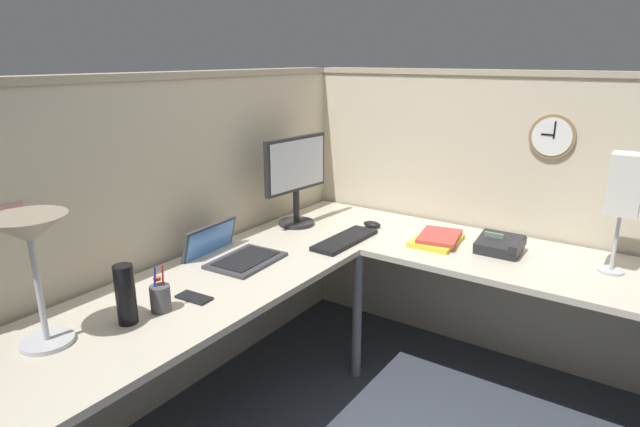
{
  "coord_description": "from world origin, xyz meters",
  "views": [
    {
      "loc": [
        -1.98,
        -1.06,
        1.65
      ],
      "look_at": [
        0.08,
        0.34,
        0.9
      ],
      "focal_mm": 29.42,
      "sensor_mm": 36.0,
      "label": 1
    }
  ],
  "objects_px": {
    "monitor": "(296,174)",
    "wall_clock": "(552,136)",
    "cell_phone": "(194,298)",
    "desk_lamp_paper": "(625,188)",
    "thermos_flask": "(126,294)",
    "keyboard": "(345,240)",
    "book_stack": "(438,239)",
    "desk_lamp_dome": "(30,240)",
    "computer_mouse": "(372,224)",
    "pen_cup": "(160,298)",
    "laptop": "(230,253)",
    "office_phone": "(501,246)"
  },
  "relations": [
    {
      "from": "monitor",
      "to": "wall_clock",
      "type": "distance_m",
      "value": 1.33
    },
    {
      "from": "cell_phone",
      "to": "desk_lamp_paper",
      "type": "relative_size",
      "value": 0.27
    },
    {
      "from": "monitor",
      "to": "thermos_flask",
      "type": "distance_m",
      "value": 1.28
    },
    {
      "from": "keyboard",
      "to": "book_stack",
      "type": "xyz_separation_m",
      "value": [
        0.26,
        -0.4,
        0.01
      ]
    },
    {
      "from": "monitor",
      "to": "desk_lamp_dome",
      "type": "distance_m",
      "value": 1.5
    },
    {
      "from": "computer_mouse",
      "to": "thermos_flask",
      "type": "distance_m",
      "value": 1.47
    },
    {
      "from": "computer_mouse",
      "to": "pen_cup",
      "type": "distance_m",
      "value": 1.34
    },
    {
      "from": "computer_mouse",
      "to": "laptop",
      "type": "bearing_deg",
      "value": 157.61
    },
    {
      "from": "computer_mouse",
      "to": "desk_lamp_paper",
      "type": "height_order",
      "value": "desk_lamp_paper"
    },
    {
      "from": "thermos_flask",
      "to": "desk_lamp_paper",
      "type": "xyz_separation_m",
      "value": [
        1.49,
        -1.37,
        0.27
      ]
    },
    {
      "from": "computer_mouse",
      "to": "wall_clock",
      "type": "distance_m",
      "value": 1.02
    },
    {
      "from": "monitor",
      "to": "thermos_flask",
      "type": "xyz_separation_m",
      "value": [
        -1.25,
        -0.18,
        -0.18
      ]
    },
    {
      "from": "keyboard",
      "to": "pen_cup",
      "type": "bearing_deg",
      "value": 171.97
    },
    {
      "from": "laptop",
      "to": "thermos_flask",
      "type": "height_order",
      "value": "thermos_flask"
    },
    {
      "from": "desk_lamp_paper",
      "to": "computer_mouse",
      "type": "bearing_deg",
      "value": 91.84
    },
    {
      "from": "computer_mouse",
      "to": "cell_phone",
      "type": "relative_size",
      "value": 0.72
    },
    {
      "from": "keyboard",
      "to": "computer_mouse",
      "type": "bearing_deg",
      "value": 2.01
    },
    {
      "from": "pen_cup",
      "to": "book_stack",
      "type": "height_order",
      "value": "pen_cup"
    },
    {
      "from": "keyboard",
      "to": "thermos_flask",
      "type": "distance_m",
      "value": 1.18
    },
    {
      "from": "desk_lamp_dome",
      "to": "desk_lamp_paper",
      "type": "relative_size",
      "value": 0.84
    },
    {
      "from": "desk_lamp_dome",
      "to": "cell_phone",
      "type": "relative_size",
      "value": 3.09
    },
    {
      "from": "office_phone",
      "to": "book_stack",
      "type": "bearing_deg",
      "value": 96.67
    },
    {
      "from": "computer_mouse",
      "to": "office_phone",
      "type": "bearing_deg",
      "value": -90.08
    },
    {
      "from": "desk_lamp_dome",
      "to": "thermos_flask",
      "type": "height_order",
      "value": "desk_lamp_dome"
    },
    {
      "from": "wall_clock",
      "to": "monitor",
      "type": "bearing_deg",
      "value": 114.05
    },
    {
      "from": "desk_lamp_paper",
      "to": "laptop",
      "type": "bearing_deg",
      "value": 118.84
    },
    {
      "from": "office_phone",
      "to": "desk_lamp_paper",
      "type": "relative_size",
      "value": 0.39
    },
    {
      "from": "keyboard",
      "to": "laptop",
      "type": "bearing_deg",
      "value": 147.9
    },
    {
      "from": "monitor",
      "to": "cell_phone",
      "type": "relative_size",
      "value": 3.47
    },
    {
      "from": "laptop",
      "to": "office_phone",
      "type": "distance_m",
      "value": 1.3
    },
    {
      "from": "office_phone",
      "to": "desk_lamp_paper",
      "type": "height_order",
      "value": "desk_lamp_paper"
    },
    {
      "from": "cell_phone",
      "to": "computer_mouse",
      "type": "bearing_deg",
      "value": -10.86
    },
    {
      "from": "wall_clock",
      "to": "thermos_flask",
      "type": "bearing_deg",
      "value": 150.58
    },
    {
      "from": "cell_phone",
      "to": "thermos_flask",
      "type": "height_order",
      "value": "thermos_flask"
    },
    {
      "from": "desk_lamp_paper",
      "to": "pen_cup",
      "type": "bearing_deg",
      "value": 135.36
    },
    {
      "from": "keyboard",
      "to": "office_phone",
      "type": "distance_m",
      "value": 0.76
    },
    {
      "from": "keyboard",
      "to": "desk_lamp_dome",
      "type": "xyz_separation_m",
      "value": [
        -1.41,
        0.29,
        0.35
      ]
    },
    {
      "from": "pen_cup",
      "to": "thermos_flask",
      "type": "distance_m",
      "value": 0.14
    },
    {
      "from": "monitor",
      "to": "thermos_flask",
      "type": "relative_size",
      "value": 2.27
    },
    {
      "from": "monitor",
      "to": "pen_cup",
      "type": "distance_m",
      "value": 1.17
    },
    {
      "from": "pen_cup",
      "to": "book_stack",
      "type": "distance_m",
      "value": 1.41
    },
    {
      "from": "desk_lamp_paper",
      "to": "office_phone",
      "type": "bearing_deg",
      "value": 94.72
    },
    {
      "from": "desk_lamp_dome",
      "to": "book_stack",
      "type": "xyz_separation_m",
      "value": [
        1.66,
        -0.69,
        -0.34
      ]
    },
    {
      "from": "office_phone",
      "to": "cell_phone",
      "type": "bearing_deg",
      "value": 144.44
    },
    {
      "from": "computer_mouse",
      "to": "pen_cup",
      "type": "relative_size",
      "value": 0.58
    },
    {
      "from": "office_phone",
      "to": "book_stack",
      "type": "distance_m",
      "value": 0.31
    },
    {
      "from": "monitor",
      "to": "cell_phone",
      "type": "bearing_deg",
      "value": -166.7
    },
    {
      "from": "desk_lamp_dome",
      "to": "cell_phone",
      "type": "xyz_separation_m",
      "value": [
        0.51,
        -0.15,
        -0.36
      ]
    },
    {
      "from": "laptop",
      "to": "computer_mouse",
      "type": "distance_m",
      "value": 0.86
    },
    {
      "from": "laptop",
      "to": "cell_phone",
      "type": "xyz_separation_m",
      "value": [
        -0.4,
        -0.19,
        -0.02
      ]
    }
  ]
}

